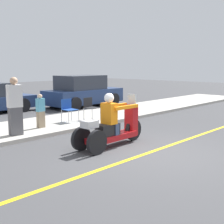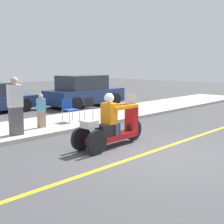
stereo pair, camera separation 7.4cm
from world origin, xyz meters
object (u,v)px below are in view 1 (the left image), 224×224
object	(u,v)px
spectator_with_child	(15,107)
spectator_end_of_line	(41,111)
motorcycle_trike	(112,127)
folding_chair_curbside	(68,108)
folding_chair_set_back	(90,106)
parked_car_lot_left	(83,92)

from	to	relation	value
spectator_with_child	spectator_end_of_line	distance (m)	1.21
motorcycle_trike	spectator_end_of_line	distance (m)	3.01
spectator_with_child	spectator_end_of_line	size ratio (longest dim) A/B	1.53
spectator_with_child	spectator_end_of_line	bearing A→B (deg)	17.99
spectator_end_of_line	spectator_with_child	bearing A→B (deg)	-162.01
folding_chair_curbside	folding_chair_set_back	distance (m)	0.89
motorcycle_trike	folding_chair_set_back	world-z (taller)	motorcycle_trike
folding_chair_set_back	parked_car_lot_left	distance (m)	4.72
folding_chair_set_back	motorcycle_trike	bearing A→B (deg)	-123.87
spectator_end_of_line	folding_chair_curbside	world-z (taller)	spectator_end_of_line
motorcycle_trike	parked_car_lot_left	xyz separation A→B (m)	(4.91, 6.64, 0.24)
spectator_with_child	folding_chair_curbside	bearing A→B (deg)	12.48
spectator_with_child	folding_chair_set_back	size ratio (longest dim) A/B	2.07
spectator_end_of_line	folding_chair_set_back	world-z (taller)	spectator_end_of_line
folding_chair_curbside	spectator_with_child	bearing A→B (deg)	-167.52
folding_chair_curbside	parked_car_lot_left	distance (m)	5.15
folding_chair_curbside	motorcycle_trike	bearing A→B (deg)	-109.30
spectator_with_child	folding_chair_set_back	world-z (taller)	spectator_with_child
spectator_with_child	parked_car_lot_left	bearing A→B (deg)	32.74
motorcycle_trike	spectator_with_child	world-z (taller)	spectator_with_child
motorcycle_trike	folding_chair_set_back	distance (m)	3.55
spectator_with_child	motorcycle_trike	bearing A→B (deg)	-63.63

